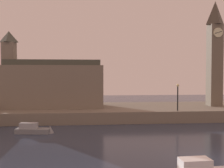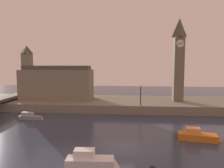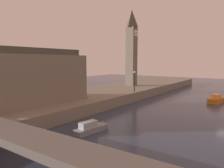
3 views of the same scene
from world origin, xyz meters
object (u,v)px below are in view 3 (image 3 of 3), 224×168
at_px(parliament_hall, 29,76).
at_px(boat_cruiser_grey, 93,127).
at_px(boat_patrol_orange, 217,99).
at_px(streetlamp, 135,79).
at_px(clock_tower, 132,47).

relative_size(parliament_hall, boat_cruiser_grey, 3.40).
height_order(boat_patrol_orange, boat_cruiser_grey, boat_patrol_orange).
bearing_deg(boat_patrol_orange, boat_cruiser_grey, 163.32).
distance_m(parliament_hall, boat_patrol_orange, 29.02).
height_order(streetlamp, boat_patrol_orange, streetlamp).
bearing_deg(clock_tower, boat_patrol_orange, -93.54).
bearing_deg(clock_tower, streetlamp, -146.41).
relative_size(clock_tower, boat_cruiser_grey, 3.77).
bearing_deg(boat_patrol_orange, parliament_hall, 143.46).
xyz_separation_m(clock_tower, boat_patrol_orange, (-1.04, -16.80, -9.07)).
bearing_deg(parliament_hall, boat_cruiser_grey, -90.87).
relative_size(streetlamp, boat_cruiser_grey, 0.84).
distance_m(parliament_hall, boat_cruiser_grey, 11.07).
relative_size(clock_tower, parliament_hall, 1.11).
height_order(parliament_hall, boat_patrol_orange, parliament_hall).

